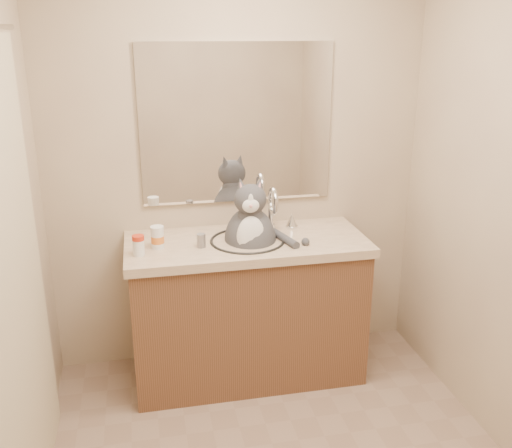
% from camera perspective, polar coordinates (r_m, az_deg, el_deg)
% --- Properties ---
extents(room, '(2.22, 2.52, 2.42)m').
position_cam_1_polar(room, '(2.17, 3.81, -1.64)').
color(room, gray).
rests_on(room, ground).
extents(vanity, '(1.34, 0.59, 1.12)m').
position_cam_1_polar(vanity, '(3.34, -0.89, -8.14)').
color(vanity, brown).
rests_on(vanity, ground).
extents(mirror, '(1.10, 0.02, 0.90)m').
position_cam_1_polar(mirror, '(3.28, -1.90, 9.92)').
color(mirror, white).
rests_on(mirror, room).
extents(shower_curtain, '(0.02, 1.30, 1.93)m').
position_cam_1_polar(shower_curtain, '(2.31, -23.17, -6.45)').
color(shower_curtain, beige).
rests_on(shower_curtain, ground).
extents(cat, '(0.40, 0.38, 0.57)m').
position_cam_1_polar(cat, '(3.16, -0.54, -1.21)').
color(cat, '#414146').
rests_on(cat, vanity).
extents(pill_bottle_redcap, '(0.08, 0.08, 0.11)m').
position_cam_1_polar(pill_bottle_redcap, '(3.00, -11.67, -2.10)').
color(pill_bottle_redcap, white).
rests_on(pill_bottle_redcap, vanity).
extents(pill_bottle_orange, '(0.09, 0.09, 0.12)m').
position_cam_1_polar(pill_bottle_orange, '(3.08, -9.82, -1.35)').
color(pill_bottle_orange, white).
rests_on(pill_bottle_orange, vanity).
extents(grey_canister, '(0.06, 0.06, 0.08)m').
position_cam_1_polar(grey_canister, '(3.07, -5.50, -1.66)').
color(grey_canister, gray).
rests_on(grey_canister, vanity).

